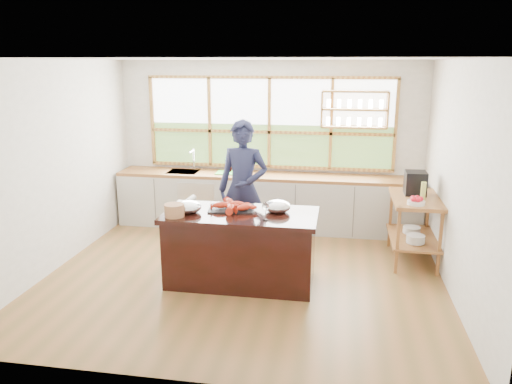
% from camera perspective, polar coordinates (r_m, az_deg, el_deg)
% --- Properties ---
extents(ground_plane, '(5.00, 5.00, 0.00)m').
position_cam_1_polar(ground_plane, '(6.52, -1.36, -9.48)').
color(ground_plane, brown).
extents(room_shell, '(5.02, 4.52, 2.71)m').
position_cam_1_polar(room_shell, '(6.52, -0.38, 6.59)').
color(room_shell, silver).
rests_on(room_shell, ground_plane).
extents(back_counter, '(4.90, 0.63, 0.90)m').
position_cam_1_polar(back_counter, '(8.17, 1.06, -1.04)').
color(back_counter, '#B8B7AE').
rests_on(back_counter, ground_plane).
extents(right_shelf_unit, '(0.62, 1.10, 0.90)m').
position_cam_1_polar(right_shelf_unit, '(7.12, 17.64, -2.89)').
color(right_shelf_unit, '#915F25').
rests_on(right_shelf_unit, ground_plane).
extents(island, '(1.85, 0.90, 0.90)m').
position_cam_1_polar(island, '(6.17, -1.74, -6.38)').
color(island, black).
rests_on(island, ground_plane).
extents(cook, '(0.74, 0.53, 1.92)m').
position_cam_1_polar(cook, '(6.88, -1.49, 0.28)').
color(cook, '#1C1F3D').
rests_on(cook, ground_plane).
extents(potted_plant, '(0.17, 0.14, 0.29)m').
position_cam_1_polar(potted_plant, '(8.20, -3.12, 3.24)').
color(potted_plant, slate).
rests_on(potted_plant, back_counter).
extents(cutting_board, '(0.40, 0.30, 0.01)m').
position_cam_1_polar(cutting_board, '(8.17, -3.15, 2.21)').
color(cutting_board, green).
rests_on(cutting_board, back_counter).
extents(espresso_machine, '(0.28, 0.30, 0.32)m').
position_cam_1_polar(espresso_machine, '(7.16, 17.75, 0.98)').
color(espresso_machine, black).
rests_on(espresso_machine, right_shelf_unit).
extents(wine_bottle, '(0.07, 0.07, 0.26)m').
position_cam_1_polar(wine_bottle, '(6.82, 18.56, 0.00)').
color(wine_bottle, '#B3BD53').
rests_on(wine_bottle, right_shelf_unit).
extents(fruit_bowl, '(0.22, 0.22, 0.11)m').
position_cam_1_polar(fruit_bowl, '(6.68, 17.84, -1.00)').
color(fruit_bowl, silver).
rests_on(fruit_bowl, right_shelf_unit).
extents(slate_board, '(0.60, 0.47, 0.02)m').
position_cam_1_polar(slate_board, '(6.18, -2.82, -1.90)').
color(slate_board, black).
rests_on(slate_board, island).
extents(lobster_pile, '(0.52, 0.48, 0.08)m').
position_cam_1_polar(lobster_pile, '(6.13, -2.69, -1.55)').
color(lobster_pile, red).
rests_on(lobster_pile, slate_board).
extents(mixing_bowl_left, '(0.32, 0.32, 0.15)m').
position_cam_1_polar(mixing_bowl_left, '(6.08, -7.74, -1.72)').
color(mixing_bowl_left, silver).
rests_on(mixing_bowl_left, island).
extents(mixing_bowl_right, '(0.32, 0.32, 0.15)m').
position_cam_1_polar(mixing_bowl_right, '(6.05, 2.49, -1.66)').
color(mixing_bowl_right, silver).
rests_on(mixing_bowl_right, island).
extents(wine_glass, '(0.08, 0.08, 0.22)m').
position_cam_1_polar(wine_glass, '(5.70, 1.09, -1.72)').
color(wine_glass, white).
rests_on(wine_glass, island).
extents(wicker_basket, '(0.23, 0.23, 0.15)m').
position_cam_1_polar(wicker_basket, '(5.94, -9.32, -2.09)').
color(wicker_basket, '#B17548').
rests_on(wicker_basket, island).
extents(parchment_roll, '(0.10, 0.30, 0.08)m').
position_cam_1_polar(parchment_roll, '(6.46, -7.61, -0.98)').
color(parchment_roll, silver).
rests_on(parchment_roll, island).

